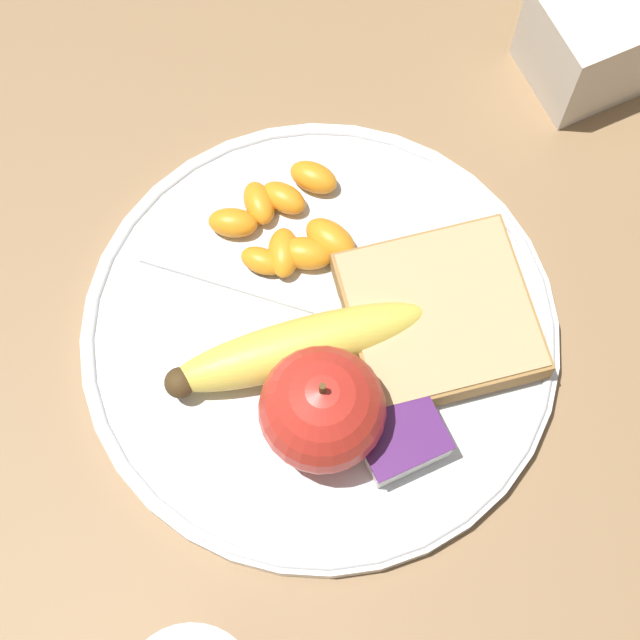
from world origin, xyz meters
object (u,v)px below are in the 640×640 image
(bread_slice, at_px, (439,316))
(fork, at_px, (306,301))
(condiment_caddy, at_px, (589,41))
(plate, at_px, (320,334))
(jam_packet, at_px, (401,439))
(apple, at_px, (322,410))
(banana, at_px, (296,348))

(bread_slice, xyz_separation_m, fork, (0.07, -0.04, -0.01))
(condiment_caddy, bearing_deg, bread_slice, 36.09)
(plate, distance_m, fork, 0.02)
(fork, xyz_separation_m, jam_packet, (-0.01, 0.10, 0.01))
(apple, height_order, jam_packet, apple)
(bread_slice, height_order, condiment_caddy, condiment_caddy)
(apple, bearing_deg, fork, -107.53)
(plate, bearing_deg, banana, 24.58)
(fork, relative_size, condiment_caddy, 2.01)
(banana, relative_size, jam_packet, 3.34)
(bread_slice, distance_m, fork, 0.08)
(fork, bearing_deg, apple, -64.88)
(plate, bearing_deg, jam_packet, 98.89)
(jam_packet, bearing_deg, condiment_caddy, -140.99)
(apple, xyz_separation_m, fork, (-0.02, -0.07, -0.03))
(fork, bearing_deg, plate, -47.54)
(apple, distance_m, bread_slice, 0.10)
(plate, distance_m, bread_slice, 0.07)
(apple, xyz_separation_m, bread_slice, (-0.09, -0.03, -0.02))
(banana, bearing_deg, jam_packet, 113.65)
(plate, height_order, banana, banana)
(plate, xyz_separation_m, apple, (0.02, 0.05, 0.04))
(plate, xyz_separation_m, bread_slice, (-0.07, 0.02, 0.02))
(plate, relative_size, fork, 2.00)
(apple, distance_m, jam_packet, 0.05)
(plate, height_order, condiment_caddy, condiment_caddy)
(plate, relative_size, banana, 1.79)
(fork, distance_m, jam_packet, 0.10)
(banana, relative_size, bread_slice, 1.31)
(fork, bearing_deg, banana, -80.34)
(plate, height_order, fork, fork)
(apple, bearing_deg, jam_packet, 142.38)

